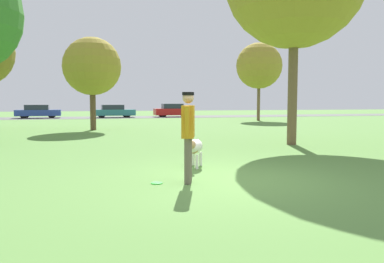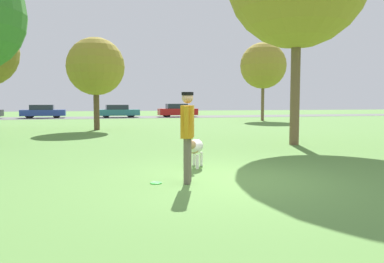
# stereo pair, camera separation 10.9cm
# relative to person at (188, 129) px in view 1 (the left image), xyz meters

# --- Properties ---
(ground_plane) EXTENTS (120.00, 120.00, 0.00)m
(ground_plane) POSITION_rel_person_xyz_m (0.82, -0.01, -1.02)
(ground_plane) COLOR #56843D
(far_road_strip) EXTENTS (120.00, 6.00, 0.01)m
(far_road_strip) POSITION_rel_person_xyz_m (0.82, 31.49, -1.01)
(far_road_strip) COLOR #5B5B59
(far_road_strip) RESTS_ON ground_plane
(person) EXTENTS (0.36, 0.72, 1.70)m
(person) POSITION_rel_person_xyz_m (0.00, 0.00, 0.00)
(person) COLOR #665B4C
(person) RESTS_ON ground_plane
(dog) EXTENTS (0.66, 1.04, 0.68)m
(dog) POSITION_rel_person_xyz_m (0.57, 1.55, -0.55)
(dog) COLOR silver
(dog) RESTS_ON ground_plane
(frisbee) EXTENTS (0.22, 0.22, 0.02)m
(frisbee) POSITION_rel_person_xyz_m (-0.59, 0.07, -1.01)
(frisbee) COLOR #33D838
(frisbee) RESTS_ON ground_plane
(tree_mid_center) EXTENTS (3.12, 3.12, 5.01)m
(tree_mid_center) POSITION_rel_person_xyz_m (-1.53, 14.37, 2.42)
(tree_mid_center) COLOR brown
(tree_mid_center) RESTS_ON ground_plane
(tree_far_right) EXTENTS (3.77, 3.77, 6.41)m
(tree_far_right) POSITION_rel_person_xyz_m (11.87, 21.75, 3.49)
(tree_far_right) COLOR brown
(tree_far_right) RESTS_ON ground_plane
(parked_car_blue) EXTENTS (4.10, 1.90, 1.28)m
(parked_car_blue) POSITION_rel_person_xyz_m (-6.38, 31.61, -0.38)
(parked_car_blue) COLOR #284293
(parked_car_blue) RESTS_ON ground_plane
(parked_car_teal) EXTENTS (4.15, 1.88, 1.27)m
(parked_car_teal) POSITION_rel_person_xyz_m (0.67, 31.15, -0.39)
(parked_car_teal) COLOR teal
(parked_car_teal) RESTS_ON ground_plane
(parked_car_red) EXTENTS (3.99, 1.78, 1.37)m
(parked_car_red) POSITION_rel_person_xyz_m (6.76, 31.29, -0.35)
(parked_car_red) COLOR red
(parked_car_red) RESTS_ON ground_plane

